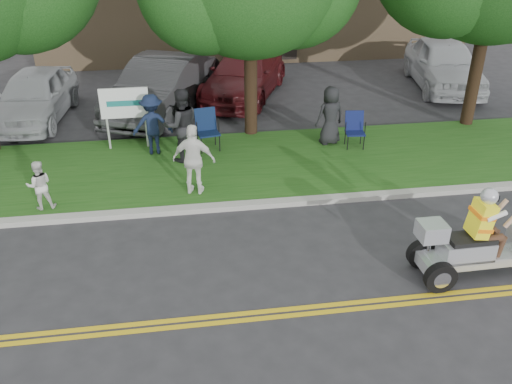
{
  "coord_description": "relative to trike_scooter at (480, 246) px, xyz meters",
  "views": [
    {
      "loc": [
        -1.5,
        -7.23,
        5.9
      ],
      "look_at": [
        -0.13,
        2.0,
        0.94
      ],
      "focal_mm": 38.0,
      "sensor_mm": 36.0,
      "label": 1
    }
  ],
  "objects": [
    {
      "name": "ground",
      "position": [
        -3.56,
        -0.05,
        -0.61
      ],
      "size": [
        120.0,
        120.0,
        0.0
      ],
      "primitive_type": "plane",
      "color": "#28282B",
      "rests_on": "ground"
    },
    {
      "name": "centerline_near",
      "position": [
        -3.56,
        -0.63,
        -0.6
      ],
      "size": [
        60.0,
        0.1,
        0.01
      ],
      "primitive_type": "cube",
      "color": "gold",
      "rests_on": "ground"
    },
    {
      "name": "centerline_far",
      "position": [
        -3.56,
        -0.47,
        -0.6
      ],
      "size": [
        60.0,
        0.1,
        0.01
      ],
      "primitive_type": "cube",
      "color": "gold",
      "rests_on": "ground"
    },
    {
      "name": "curb",
      "position": [
        -3.56,
        3.0,
        -0.55
      ],
      "size": [
        60.0,
        0.25,
        0.12
      ],
      "primitive_type": "cube",
      "color": "#A8A89E",
      "rests_on": "ground"
    },
    {
      "name": "grass_verge",
      "position": [
        -3.56,
        5.15,
        -0.55
      ],
      "size": [
        60.0,
        4.0,
        0.1
      ],
      "primitive_type": "cube",
      "color": "#1C4D14",
      "rests_on": "ground"
    },
    {
      "name": "business_sign",
      "position": [
        -6.46,
        6.55,
        0.65
      ],
      "size": [
        1.25,
        0.06,
        1.75
      ],
      "color": "silver",
      "rests_on": "ground"
    },
    {
      "name": "trike_scooter",
      "position": [
        0.0,
        0.0,
        0.0
      ],
      "size": [
        2.66,
        0.89,
        1.74
      ],
      "rotation": [
        0.0,
        0.0,
        0.01
      ],
      "color": "black",
      "rests_on": "ground"
    },
    {
      "name": "lawn_chair_a",
      "position": [
        -4.37,
        6.23,
        0.1
      ],
      "size": [
        0.66,
        0.68,
        1.07
      ],
      "rotation": [
        0.0,
        0.0,
        0.18
      ],
      "color": "black",
      "rests_on": "grass_verge"
    },
    {
      "name": "lawn_chair_b",
      "position": [
        -0.44,
        5.8,
        0.03
      ],
      "size": [
        0.55,
        0.57,
        0.94
      ],
      "rotation": [
        0.0,
        0.0,
        -0.12
      ],
      "color": "black",
      "rests_on": "grass_verge"
    },
    {
      "name": "spectator_adult_mid",
      "position": [
        -5.04,
        5.53,
        0.43
      ],
      "size": [
        1.04,
        0.89,
        1.87
      ],
      "primitive_type": "imported",
      "rotation": [
        0.0,
        0.0,
        3.36
      ],
      "color": "black",
      "rests_on": "grass_verge"
    },
    {
      "name": "spectator_adult_right",
      "position": [
        -4.82,
        3.69,
        0.31
      ],
      "size": [
        1.03,
        0.64,
        1.63
      ],
      "primitive_type": "imported",
      "rotation": [
        0.0,
        0.0,
        2.86
      ],
      "color": "white",
      "rests_on": "grass_verge"
    },
    {
      "name": "spectator_chair_a",
      "position": [
        -5.78,
        6.1,
        0.29
      ],
      "size": [
        1.06,
        0.65,
        1.58
      ],
      "primitive_type": "imported",
      "rotation": [
        0.0,
        0.0,
        3.2
      ],
      "color": "#151F3B",
      "rests_on": "grass_verge"
    },
    {
      "name": "spectator_chair_b",
      "position": [
        -1.06,
        6.06,
        0.29
      ],
      "size": [
        0.87,
        0.68,
        1.59
      ],
      "primitive_type": "imported",
      "rotation": [
        0.0,
        0.0,
        3.38
      ],
      "color": "black",
      "rests_on": "grass_verge"
    },
    {
      "name": "child_right",
      "position": [
        -8.11,
        3.46,
        0.04
      ],
      "size": [
        0.6,
        0.51,
        1.1
      ],
      "primitive_type": "imported",
      "rotation": [
        0.0,
        0.0,
        3.33
      ],
      "color": "silver",
      "rests_on": "grass_verge"
    },
    {
      "name": "parked_car_far_left",
      "position": [
        -9.39,
        9.44,
        0.16
      ],
      "size": [
        2.23,
        4.66,
        1.54
      ],
      "primitive_type": "imported",
      "rotation": [
        0.0,
        0.0,
        -0.09
      ],
      "color": "#A8ABAF",
      "rests_on": "ground"
    },
    {
      "name": "parked_car_left",
      "position": [
        -5.56,
        9.46,
        0.26
      ],
      "size": [
        3.78,
        5.6,
        1.75
      ],
      "primitive_type": "imported",
      "rotation": [
        0.0,
        0.0,
        -0.4
      ],
      "color": "#343336",
      "rests_on": "ground"
    },
    {
      "name": "parked_car_mid",
      "position": [
        -5.43,
        10.39,
        0.13
      ],
      "size": [
        4.18,
        5.87,
        1.48
      ],
      "primitive_type": "imported",
      "rotation": [
        0.0,
        0.0,
        -0.36
      ],
      "color": "black",
      "rests_on": "ground"
    },
    {
      "name": "parked_car_right",
      "position": [
        -2.76,
        10.86,
        0.14
      ],
      "size": [
        3.96,
        5.58,
        1.5
      ],
      "primitive_type": "imported",
      "rotation": [
        0.0,
        0.0,
        -0.4
      ],
      "color": "#491114",
      "rests_on": "ground"
    },
    {
      "name": "parked_car_far_right",
      "position": [
        4.44,
        10.79,
        0.26
      ],
      "size": [
        2.95,
        5.39,
        1.74
      ],
      "primitive_type": "imported",
      "rotation": [
        0.0,
        0.0,
        -0.18
      ],
      "color": "#B5B8BD",
      "rests_on": "ground"
    }
  ]
}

